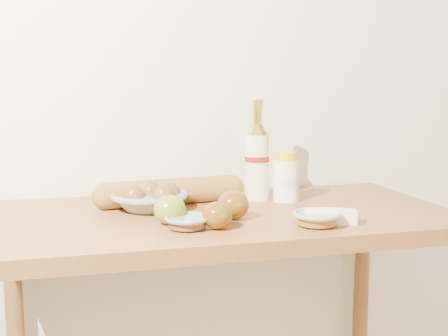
{
  "coord_description": "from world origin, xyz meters",
  "views": [
    {
      "loc": [
        -0.35,
        -0.21,
        1.22
      ],
      "look_at": [
        0.0,
        1.15,
        1.02
      ],
      "focal_mm": 45.0,
      "sensor_mm": 36.0,
      "label": 1
    }
  ],
  "objects_px": {
    "bourbon_bottle": "(257,160)",
    "cream_bottle": "(286,178)",
    "baguette": "(171,192)",
    "egg_bowl": "(150,199)",
    "table": "(221,258)"
  },
  "relations": [
    {
      "from": "cream_bottle",
      "to": "baguette",
      "type": "distance_m",
      "value": 0.33
    },
    {
      "from": "cream_bottle",
      "to": "egg_bowl",
      "type": "xyz_separation_m",
      "value": [
        -0.39,
        -0.02,
        -0.04
      ]
    },
    {
      "from": "baguette",
      "to": "egg_bowl",
      "type": "bearing_deg",
      "value": -147.45
    },
    {
      "from": "bourbon_bottle",
      "to": "baguette",
      "type": "distance_m",
      "value": 0.26
    },
    {
      "from": "bourbon_bottle",
      "to": "baguette",
      "type": "height_order",
      "value": "bourbon_bottle"
    },
    {
      "from": "table",
      "to": "bourbon_bottle",
      "type": "relative_size",
      "value": 4.18
    },
    {
      "from": "egg_bowl",
      "to": "baguette",
      "type": "distance_m",
      "value": 0.09
    },
    {
      "from": "table",
      "to": "bourbon_bottle",
      "type": "height_order",
      "value": "bourbon_bottle"
    },
    {
      "from": "table",
      "to": "cream_bottle",
      "type": "height_order",
      "value": "cream_bottle"
    },
    {
      "from": "bourbon_bottle",
      "to": "egg_bowl",
      "type": "relative_size",
      "value": 1.18
    },
    {
      "from": "table",
      "to": "egg_bowl",
      "type": "bearing_deg",
      "value": 157.64
    },
    {
      "from": "bourbon_bottle",
      "to": "cream_bottle",
      "type": "distance_m",
      "value": 0.1
    },
    {
      "from": "bourbon_bottle",
      "to": "baguette",
      "type": "xyz_separation_m",
      "value": [
        -0.25,
        -0.0,
        -0.08
      ]
    },
    {
      "from": "table",
      "to": "cream_bottle",
      "type": "relative_size",
      "value": 8.44
    },
    {
      "from": "bourbon_bottle",
      "to": "cream_bottle",
      "type": "height_order",
      "value": "bourbon_bottle"
    }
  ]
}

